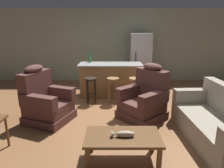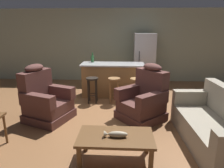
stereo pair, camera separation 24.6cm
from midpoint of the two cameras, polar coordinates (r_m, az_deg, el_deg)
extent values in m
plane|color=brown|center=(4.70, 0.85, -8.51)|extent=(12.00, 12.00, 0.00)
cube|color=#9EA88E|center=(7.43, 1.88, 10.85)|extent=(12.00, 0.05, 2.60)
cube|color=brown|center=(3.00, 3.45, -14.90)|extent=(1.10, 0.60, 0.04)
cube|color=brown|center=(2.95, -6.81, -20.45)|extent=(0.06, 0.06, 0.38)
cube|color=brown|center=(2.96, 13.58, -20.67)|extent=(0.06, 0.06, 0.38)
cube|color=brown|center=(3.34, -5.37, -15.64)|extent=(0.06, 0.06, 0.38)
cube|color=brown|center=(3.35, 12.11, -15.85)|extent=(0.06, 0.06, 0.38)
cube|color=#4C3823|center=(2.96, 4.16, -14.83)|extent=(0.22, 0.07, 0.01)
ellipsoid|color=tan|center=(2.94, 4.17, -14.17)|extent=(0.28, 0.09, 0.09)
cone|color=tan|center=(2.94, 0.75, -14.12)|extent=(0.06, 0.10, 0.10)
cube|color=#9E937F|center=(3.96, 27.95, -13.76)|extent=(0.92, 1.93, 0.20)
cube|color=#9E937F|center=(3.87, 28.35, -11.03)|extent=(0.92, 1.93, 0.22)
cube|color=#9E937F|center=(4.48, 23.89, -3.44)|extent=(0.85, 0.24, 0.28)
cube|color=brown|center=(4.56, -15.91, -8.66)|extent=(1.09, 1.09, 0.18)
cube|color=brown|center=(4.48, -16.11, -6.21)|extent=(1.02, 0.99, 0.24)
cube|color=brown|center=(4.54, -19.43, -0.36)|extent=(0.50, 0.79, 0.64)
ellipsoid|color=brown|center=(4.46, -19.87, 4.34)|extent=(0.41, 0.53, 0.16)
cube|color=brown|center=(4.63, -13.55, -2.05)|extent=(0.81, 0.45, 0.26)
cube|color=brown|center=(4.16, -19.07, -4.53)|extent=(0.81, 0.45, 0.26)
cube|color=brown|center=(4.47, 9.74, -8.77)|extent=(1.18, 1.18, 0.18)
cube|color=brown|center=(4.39, 9.86, -6.27)|extent=(1.10, 1.09, 0.24)
cube|color=brown|center=(4.47, 12.75, -0.09)|extent=(0.67, 0.73, 0.64)
ellipsoid|color=brown|center=(4.38, 13.05, 4.70)|extent=(0.50, 0.52, 0.16)
cube|color=brown|center=(4.09, 13.22, -4.39)|extent=(0.72, 0.66, 0.26)
cube|color=brown|center=(4.51, 6.77, -2.18)|extent=(0.72, 0.66, 0.26)
cylinder|color=brown|center=(3.88, -26.58, -11.48)|extent=(0.04, 0.04, 0.52)
cube|color=olive|center=(5.82, 1.40, 1.05)|extent=(1.71, 0.63, 0.91)
cube|color=#B2B2B2|center=(5.72, 1.43, 5.66)|extent=(1.80, 0.70, 0.04)
cylinder|color=black|center=(5.20, -4.35, 1.56)|extent=(0.32, 0.32, 0.04)
torus|color=black|center=(5.33, -4.26, -3.03)|extent=(0.23, 0.23, 0.02)
cylinder|color=black|center=(5.21, -5.51, -2.32)|extent=(0.04, 0.04, 0.64)
cylinder|color=black|center=(5.19, -3.32, -2.36)|extent=(0.04, 0.04, 0.64)
cylinder|color=black|center=(5.40, -5.20, -1.67)|extent=(0.04, 0.04, 0.64)
cylinder|color=black|center=(5.38, -3.09, -1.71)|extent=(0.04, 0.04, 0.64)
cylinder|color=olive|center=(5.16, 1.98, 1.48)|extent=(0.32, 0.32, 0.04)
torus|color=olive|center=(5.28, 1.94, -3.15)|extent=(0.23, 0.23, 0.02)
cylinder|color=olive|center=(5.16, 0.81, -2.44)|extent=(0.04, 0.04, 0.64)
cylinder|color=olive|center=(5.16, 3.03, -2.47)|extent=(0.04, 0.04, 0.64)
cylinder|color=olive|center=(5.35, 0.90, -1.77)|extent=(0.04, 0.04, 0.64)
cylinder|color=olive|center=(5.35, 3.04, -1.81)|extent=(0.04, 0.04, 0.64)
cylinder|color=#A87A47|center=(5.18, 8.34, 1.38)|extent=(0.32, 0.32, 0.04)
torus|color=#A87A47|center=(5.31, 8.15, -3.23)|extent=(0.23, 0.23, 0.02)
cylinder|color=#A87A47|center=(5.17, 7.18, -2.53)|extent=(0.04, 0.04, 0.64)
cylinder|color=#A87A47|center=(5.19, 9.39, -2.55)|extent=(0.04, 0.04, 0.64)
cylinder|color=#A87A47|center=(5.36, 7.04, -1.86)|extent=(0.04, 0.04, 0.64)
cylinder|color=#A87A47|center=(5.38, 9.17, -1.89)|extent=(0.04, 0.04, 0.64)
cube|color=#B7B7BC|center=(6.96, 10.12, 6.80)|extent=(0.70, 0.66, 1.76)
cylinder|color=#333338|center=(6.58, 8.84, 7.14)|extent=(0.02, 0.02, 0.50)
cylinder|color=#2D6B38|center=(5.96, -4.40, 7.20)|extent=(0.09, 0.09, 0.20)
cylinder|color=#2D6B38|center=(5.95, -4.43, 8.57)|extent=(0.03, 0.03, 0.09)
camera|label=1|loc=(0.12, -88.38, 0.45)|focal=32.00mm
camera|label=2|loc=(0.12, 91.62, -0.45)|focal=32.00mm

